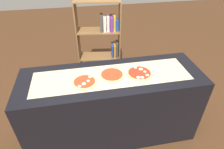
{
  "coord_description": "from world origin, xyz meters",
  "views": [
    {
      "loc": [
        -0.32,
        -1.69,
        2.19
      ],
      "look_at": [
        0.0,
        0.0,
        0.95
      ],
      "focal_mm": 30.72,
      "sensor_mm": 36.0,
      "label": 1
    }
  ],
  "objects": [
    {
      "name": "parchment_paper",
      "position": [
        0.0,
        0.0,
        0.94
      ],
      "size": [
        1.74,
        0.45,
        0.0
      ],
      "primitive_type": "cube",
      "color": "beige",
      "rests_on": "counter"
    },
    {
      "name": "pizza_mozzarella_0",
      "position": [
        -0.31,
        -0.07,
        0.95
      ],
      "size": [
        0.27,
        0.27,
        0.02
      ],
      "color": "#E5C17F",
      "rests_on": "parchment_paper"
    },
    {
      "name": "pizza_mozzarella_2",
      "position": [
        0.31,
        -0.02,
        0.95
      ],
      "size": [
        0.28,
        0.28,
        0.03
      ],
      "color": "#E5C17F",
      "rests_on": "parchment_paper"
    },
    {
      "name": "pizza_plain_1",
      "position": [
        0.0,
        0.01,
        0.95
      ],
      "size": [
        0.28,
        0.28,
        0.02
      ],
      "color": "#E5C17F",
      "rests_on": "parchment_paper"
    },
    {
      "name": "bookshelf",
      "position": [
        0.1,
        1.21,
        0.69
      ],
      "size": [
        0.74,
        0.39,
        1.45
      ],
      "color": "brown",
      "rests_on": "ground_plane"
    },
    {
      "name": "ground_plane",
      "position": [
        0.0,
        0.0,
        0.0
      ],
      "size": [
        12.0,
        12.0,
        0.0
      ],
      "primitive_type": "plane",
      "color": "#4C2D19"
    },
    {
      "name": "counter",
      "position": [
        0.0,
        0.0,
        0.47
      ],
      "size": [
        2.08,
        0.7,
        0.93
      ],
      "primitive_type": "cube",
      "color": "black",
      "rests_on": "ground_plane"
    }
  ]
}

